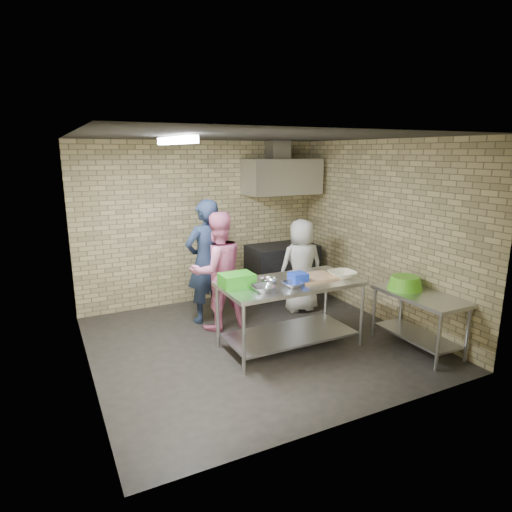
{
  "coord_description": "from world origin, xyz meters",
  "views": [
    {
      "loc": [
        -2.44,
        -4.89,
        2.52
      ],
      "look_at": [
        0.1,
        0.2,
        1.15
      ],
      "focal_mm": 30.52,
      "sensor_mm": 36.0,
      "label": 1
    }
  ],
  "objects_px": {
    "side_counter": "(418,321)",
    "blue_tub": "(298,278)",
    "prep_table": "(290,315)",
    "woman_pink": "(218,271)",
    "bottle_red": "(279,180)",
    "man_navy": "(206,262)",
    "green_basin": "(405,282)",
    "stove": "(282,270)",
    "bottle_green": "(298,180)",
    "woman_white": "(301,265)",
    "green_crate": "(237,280)"
  },
  "relations": [
    {
      "from": "side_counter",
      "to": "blue_tub",
      "type": "distance_m",
      "value": 1.68
    },
    {
      "from": "prep_table",
      "to": "woman_pink",
      "type": "relative_size",
      "value": 1.06
    },
    {
      "from": "prep_table",
      "to": "bottle_red",
      "type": "xyz_separation_m",
      "value": [
        1.07,
        2.21,
        1.58
      ]
    },
    {
      "from": "man_navy",
      "to": "blue_tub",
      "type": "bearing_deg",
      "value": 103.82
    },
    {
      "from": "green_basin",
      "to": "bottle_red",
      "type": "distance_m",
      "value": 3.01
    },
    {
      "from": "bottle_red",
      "to": "man_navy",
      "type": "distance_m",
      "value": 2.21
    },
    {
      "from": "prep_table",
      "to": "stove",
      "type": "bearing_deg",
      "value": 62.74
    },
    {
      "from": "woman_pink",
      "to": "green_basin",
      "type": "bearing_deg",
      "value": 140.54
    },
    {
      "from": "blue_tub",
      "to": "bottle_red",
      "type": "bearing_deg",
      "value": 66.28
    },
    {
      "from": "bottle_green",
      "to": "man_navy",
      "type": "relative_size",
      "value": 0.08
    },
    {
      "from": "prep_table",
      "to": "woman_white",
      "type": "relative_size",
      "value": 1.21
    },
    {
      "from": "man_navy",
      "to": "woman_white",
      "type": "relative_size",
      "value": 1.24
    },
    {
      "from": "green_basin",
      "to": "bottle_green",
      "type": "height_order",
      "value": "bottle_green"
    },
    {
      "from": "green_basin",
      "to": "green_crate",
      "type": "bearing_deg",
      "value": 163.2
    },
    {
      "from": "green_crate",
      "to": "bottle_green",
      "type": "xyz_separation_m",
      "value": [
        2.17,
        2.09,
        1.03
      ]
    },
    {
      "from": "stove",
      "to": "green_crate",
      "type": "xyz_separation_m",
      "value": [
        -1.72,
        -1.85,
        0.53
      ]
    },
    {
      "from": "prep_table",
      "to": "bottle_green",
      "type": "xyz_separation_m",
      "value": [
        1.47,
        2.21,
        1.56
      ]
    },
    {
      "from": "side_counter",
      "to": "woman_pink",
      "type": "height_order",
      "value": "woman_pink"
    },
    {
      "from": "stove",
      "to": "woman_white",
      "type": "height_order",
      "value": "woman_white"
    },
    {
      "from": "woman_pink",
      "to": "woman_white",
      "type": "height_order",
      "value": "woman_pink"
    },
    {
      "from": "bottle_green",
      "to": "woman_white",
      "type": "distance_m",
      "value": 1.78
    },
    {
      "from": "man_navy",
      "to": "side_counter",
      "type": "bearing_deg",
      "value": 123.03
    },
    {
      "from": "stove",
      "to": "green_crate",
      "type": "bearing_deg",
      "value": -132.82
    },
    {
      "from": "prep_table",
      "to": "green_crate",
      "type": "distance_m",
      "value": 0.89
    },
    {
      "from": "green_basin",
      "to": "woman_white",
      "type": "bearing_deg",
      "value": 109.22
    },
    {
      "from": "bottle_red",
      "to": "woman_white",
      "type": "xyz_separation_m",
      "value": [
        -0.19,
        -1.1,
        -1.28
      ]
    },
    {
      "from": "prep_table",
      "to": "man_navy",
      "type": "height_order",
      "value": "man_navy"
    },
    {
      "from": "bottle_green",
      "to": "blue_tub",
      "type": "bearing_deg",
      "value": -121.49
    },
    {
      "from": "man_navy",
      "to": "prep_table",
      "type": "bearing_deg",
      "value": 103.74
    },
    {
      "from": "green_basin",
      "to": "bottle_green",
      "type": "distance_m",
      "value": 2.98
    },
    {
      "from": "green_basin",
      "to": "man_navy",
      "type": "xyz_separation_m",
      "value": [
        -2.09,
        1.89,
        0.09
      ]
    },
    {
      "from": "green_crate",
      "to": "bottle_red",
      "type": "distance_m",
      "value": 2.93
    },
    {
      "from": "green_crate",
      "to": "blue_tub",
      "type": "xyz_separation_m",
      "value": [
        0.75,
        -0.22,
        -0.02
      ]
    },
    {
      "from": "blue_tub",
      "to": "man_navy",
      "type": "xyz_separation_m",
      "value": [
        -0.69,
        1.46,
        -0.04
      ]
    },
    {
      "from": "green_basin",
      "to": "woman_pink",
      "type": "xyz_separation_m",
      "value": [
        -2.03,
        1.57,
        0.02
      ]
    },
    {
      "from": "woman_pink",
      "to": "man_navy",
      "type": "bearing_deg",
      "value": -81.59
    },
    {
      "from": "prep_table",
      "to": "woman_white",
      "type": "xyz_separation_m",
      "value": [
        0.87,
        1.12,
        0.3
      ]
    },
    {
      "from": "stove",
      "to": "man_navy",
      "type": "distance_m",
      "value": 1.83
    },
    {
      "from": "side_counter",
      "to": "woman_pink",
      "type": "relative_size",
      "value": 0.7
    },
    {
      "from": "blue_tub",
      "to": "woman_white",
      "type": "xyz_separation_m",
      "value": [
        0.82,
        1.22,
        -0.22
      ]
    },
    {
      "from": "blue_tub",
      "to": "man_navy",
      "type": "bearing_deg",
      "value": 115.43
    },
    {
      "from": "stove",
      "to": "woman_white",
      "type": "xyz_separation_m",
      "value": [
        -0.14,
        -0.86,
        0.3
      ]
    },
    {
      "from": "blue_tub",
      "to": "woman_white",
      "type": "height_order",
      "value": "woman_white"
    },
    {
      "from": "green_crate",
      "to": "woman_white",
      "type": "xyz_separation_m",
      "value": [
        1.57,
        1.0,
        -0.24
      ]
    },
    {
      "from": "blue_tub",
      "to": "woman_pink",
      "type": "relative_size",
      "value": 0.12
    },
    {
      "from": "prep_table",
      "to": "stove",
      "type": "distance_m",
      "value": 2.22
    },
    {
      "from": "green_basin",
      "to": "woman_pink",
      "type": "relative_size",
      "value": 0.27
    },
    {
      "from": "prep_table",
      "to": "stove",
      "type": "height_order",
      "value": "prep_table"
    },
    {
      "from": "bottle_red",
      "to": "woman_pink",
      "type": "relative_size",
      "value": 0.11
    },
    {
      "from": "blue_tub",
      "to": "woman_pink",
      "type": "distance_m",
      "value": 1.31
    }
  ]
}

